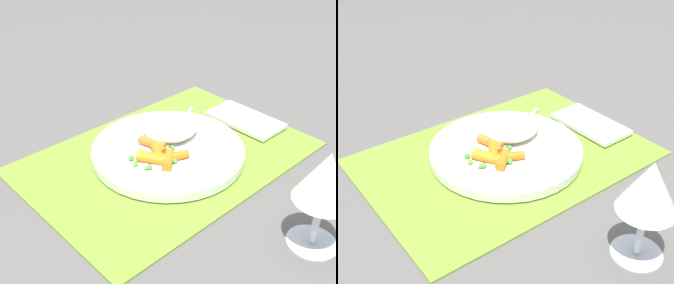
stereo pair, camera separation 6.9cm
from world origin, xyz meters
The scene contains 9 objects.
ground_plane centered at (0.00, 0.00, 0.00)m, with size 2.40×2.40×0.00m, color #565451.
placemat centered at (0.00, 0.00, 0.00)m, with size 0.48×0.33×0.01m, color olive.
plate centered at (0.00, 0.00, 0.01)m, with size 0.26×0.26×0.02m, color white.
rice_mound centered at (-0.03, -0.03, 0.04)m, with size 0.10×0.09×0.03m, color beige.
carrot_portion centered at (0.03, 0.01, 0.03)m, with size 0.08×0.10×0.02m.
pea_scatter centered at (0.04, 0.02, 0.03)m, with size 0.09×0.07×0.01m.
fork centered at (-0.02, -0.01, 0.03)m, with size 0.18×0.11×0.01m.
wine_glass centered at (0.00, 0.28, 0.10)m, with size 0.08×0.08×0.15m.
napkin centered at (-0.19, 0.02, 0.01)m, with size 0.08×0.14×0.01m, color white.
Camera 2 is at (0.39, 0.52, 0.44)m, focal length 48.17 mm.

